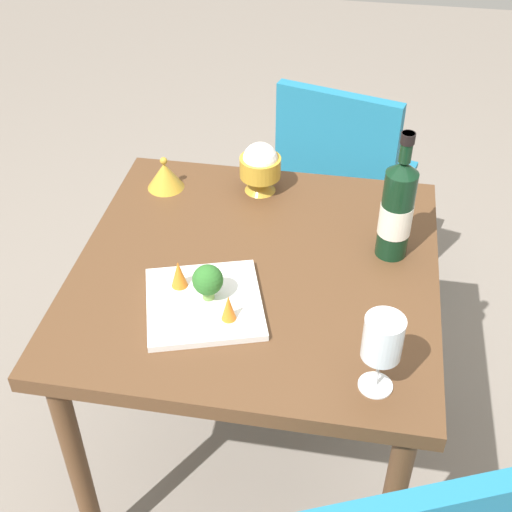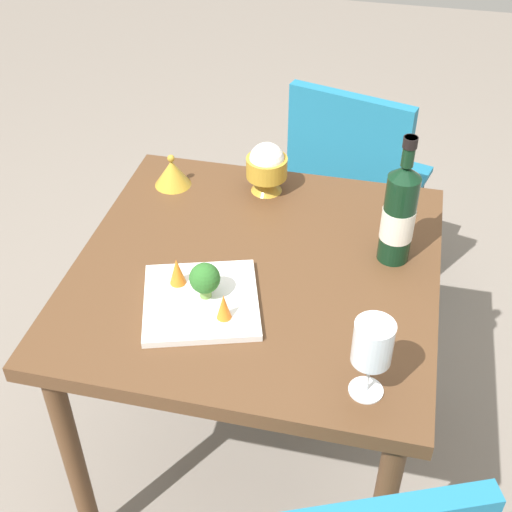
{
  "view_description": "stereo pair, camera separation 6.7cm",
  "coord_description": "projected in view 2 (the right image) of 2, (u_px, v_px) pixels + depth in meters",
  "views": [
    {
      "loc": [
        0.21,
        -1.24,
        1.79
      ],
      "look_at": [
        0.0,
        0.0,
        0.77
      ],
      "focal_mm": 48.97,
      "sensor_mm": 36.0,
      "label": 1
    },
    {
      "loc": [
        0.28,
        -1.23,
        1.79
      ],
      "look_at": [
        0.0,
        0.0,
        0.77
      ],
      "focal_mm": 48.97,
      "sensor_mm": 36.0,
      "label": 2
    }
  ],
  "objects": [
    {
      "name": "rice_bowl_lid",
      "position": [
        172.0,
        173.0,
        1.89
      ],
      "size": [
        0.1,
        0.1,
        0.09
      ],
      "color": "gold",
      "rests_on": "dining_table"
    },
    {
      "name": "carrot_garnish_right",
      "position": [
        224.0,
        306.0,
        1.47
      ],
      "size": [
        0.03,
        0.03,
        0.06
      ],
      "color": "orange",
      "rests_on": "serving_plate"
    },
    {
      "name": "chair_near_window",
      "position": [
        353.0,
        174.0,
        2.34
      ],
      "size": [
        0.49,
        0.49,
        0.85
      ],
      "rotation": [
        0.0,
        0.0,
        -0.26
      ],
      "color": "teal",
      "rests_on": "ground_plane"
    },
    {
      "name": "rice_bowl",
      "position": [
        267.0,
        167.0,
        1.85
      ],
      "size": [
        0.11,
        0.11,
        0.14
      ],
      "color": "gold",
      "rests_on": "dining_table"
    },
    {
      "name": "serving_plate",
      "position": [
        201.0,
        301.0,
        1.54
      ],
      "size": [
        0.31,
        0.31,
        0.02
      ],
      "rotation": [
        0.0,
        0.0,
        0.31
      ],
      "color": "white",
      "rests_on": "dining_table"
    },
    {
      "name": "wine_glass",
      "position": [
        373.0,
        345.0,
        1.27
      ],
      "size": [
        0.08,
        0.08,
        0.18
      ],
      "color": "white",
      "rests_on": "dining_table"
    },
    {
      "name": "broccoli_floret",
      "position": [
        205.0,
        279.0,
        1.51
      ],
      "size": [
        0.07,
        0.07,
        0.09
      ],
      "color": "#729E4C",
      "rests_on": "serving_plate"
    },
    {
      "name": "carrot_garnish_left",
      "position": [
        177.0,
        271.0,
        1.55
      ],
      "size": [
        0.04,
        0.04,
        0.07
      ],
      "color": "orange",
      "rests_on": "serving_plate"
    },
    {
      "name": "ground_plane",
      "position": [
        256.0,
        452.0,
        2.11
      ],
      "size": [
        8.0,
        8.0,
        0.0
      ],
      "primitive_type": "plane",
      "color": "gray"
    },
    {
      "name": "wine_bottle",
      "position": [
        399.0,
        214.0,
        1.59
      ],
      "size": [
        0.08,
        0.08,
        0.33
      ],
      "color": "black",
      "rests_on": "dining_table"
    },
    {
      "name": "dining_table",
      "position": [
        256.0,
        295.0,
        1.7
      ],
      "size": [
        0.85,
        0.85,
        0.74
      ],
      "color": "brown",
      "rests_on": "ground_plane"
    }
  ]
}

